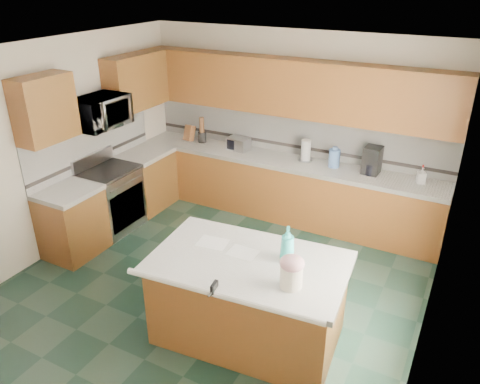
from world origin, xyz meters
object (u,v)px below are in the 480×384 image
Objects in this scene: treat_jar at (291,276)px; coffee_maker at (372,160)px; island_base at (248,301)px; knife_block at (189,133)px; toaster_oven at (238,144)px; soap_bottle_island at (287,244)px; island_top at (249,263)px.

treat_jar is 0.56× the size of coffee_maker.
treat_jar is (0.51, -0.19, 0.59)m from island_base.
knife_block is 2.91m from coffee_maker.
knife_block is 0.89m from toaster_oven.
island_top is at bearing -168.57° from soap_bottle_island.
knife_block is at bearing -176.23° from coffee_maker.
soap_bottle_island is (0.32, 0.17, 0.21)m from island_top.
knife_block is at bearing 121.38° from soap_bottle_island.
island_top is at bearing -53.02° from toaster_oven.
soap_bottle_island is 3.06m from toaster_oven.
toaster_oven is (-2.02, 2.81, -0.01)m from treat_jar.
treat_jar is at bearing -78.73° from soap_bottle_island.
soap_bottle_island is 1.10× the size of toaster_oven.
knife_block is at bearing 127.26° from island_top.
toaster_oven is at bearing 114.70° from island_top.
treat_jar is 0.83× the size of knife_block.
coffee_maker is at bearing 9.67° from knife_block.
island_base is 2.78m from coffee_maker.
island_base is 4.91× the size of soap_bottle_island.
island_top is (0.00, 0.00, 0.46)m from island_base.
soap_bottle_island is (-0.19, 0.36, 0.08)m from treat_jar.
toaster_oven is at bearing 114.70° from island_base.
treat_jar is at bearing -86.87° from coffee_maker.
soap_bottle_island reaches higher than knife_block.
coffee_maker reaches higher than toaster_oven.
coffee_maker is (2.91, 0.03, 0.06)m from knife_block.
soap_bottle_island is at bearing -46.28° from toaster_oven.
island_base is 0.80m from treat_jar.
knife_block reaches higher than island_base.
island_base is at bearing -97.66° from coffee_maker.
toaster_oven is at bearing 9.08° from knife_block.
knife_block is (-2.40, 2.62, 0.15)m from island_top.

